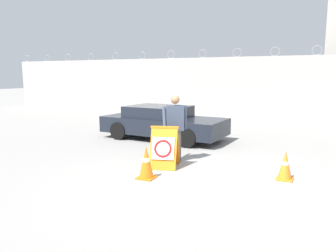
# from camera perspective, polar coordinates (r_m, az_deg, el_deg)

# --- Properties ---
(ground_plane) EXTENTS (90.00, 90.00, 0.00)m
(ground_plane) POSITION_cam_1_polar(r_m,az_deg,el_deg) (7.45, 5.49, -9.39)
(ground_plane) COLOR gray
(perimeter_wall) EXTENTS (36.00, 0.30, 3.73)m
(perimeter_wall) POSITION_cam_1_polar(r_m,az_deg,el_deg) (17.98, 17.86, 6.32)
(perimeter_wall) COLOR #ADA8A0
(perimeter_wall) RESTS_ON ground_plane
(barricade_sign) EXTENTS (0.83, 0.87, 1.06)m
(barricade_sign) POSITION_cam_1_polar(r_m,az_deg,el_deg) (8.29, -0.66, -3.69)
(barricade_sign) COLOR orange
(barricade_sign) RESTS_ON ground_plane
(security_guard) EXTENTS (0.69, 0.45, 1.80)m
(security_guard) POSITION_cam_1_polar(r_m,az_deg,el_deg) (8.71, 1.24, 0.21)
(security_guard) COLOR #514C42
(security_guard) RESTS_ON ground_plane
(traffic_cone_near) EXTENTS (0.39, 0.39, 0.75)m
(traffic_cone_near) POSITION_cam_1_polar(r_m,az_deg,el_deg) (7.47, -3.80, -6.33)
(traffic_cone_near) COLOR orange
(traffic_cone_near) RESTS_ON ground_plane
(traffic_cone_mid) EXTENTS (0.35, 0.35, 0.66)m
(traffic_cone_mid) POSITION_cam_1_polar(r_m,az_deg,el_deg) (7.82, 19.74, -6.49)
(traffic_cone_mid) COLOR orange
(traffic_cone_mid) RESTS_ON ground_plane
(parked_car_front_coupe) EXTENTS (4.56, 2.19, 1.21)m
(parked_car_front_coupe) POSITION_cam_1_polar(r_m,az_deg,el_deg) (11.94, -0.95, 0.64)
(parked_car_front_coupe) COLOR black
(parked_car_front_coupe) RESTS_ON ground_plane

